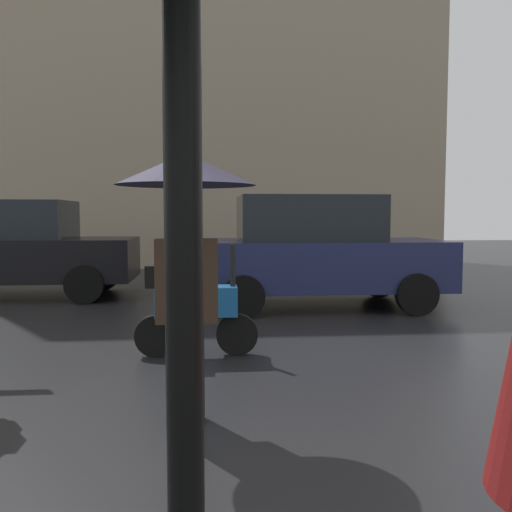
% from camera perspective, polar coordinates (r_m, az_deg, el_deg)
% --- Properties ---
extents(pedestrian_with_umbrella, '(1.02, 1.02, 2.00)m').
position_cam_1_polar(pedestrian_with_umbrella, '(4.04, -7.27, 4.95)').
color(pedestrian_with_umbrella, black).
rests_on(pedestrian_with_umbrella, ground).
extents(parked_scooter, '(1.35, 0.32, 1.23)m').
position_cam_1_polar(parked_scooter, '(6.07, -6.64, -5.21)').
color(parked_scooter, black).
rests_on(parked_scooter, ground).
extents(parked_car_left, '(4.32, 1.97, 1.82)m').
position_cam_1_polar(parked_car_left, '(11.23, -23.88, 0.79)').
color(parked_car_left, black).
rests_on(parked_car_left, ground).
extents(parked_car_right, '(4.13, 2.08, 1.87)m').
position_cam_1_polar(parked_car_right, '(9.27, 6.19, 0.56)').
color(parked_car_right, '#1E234C').
rests_on(parked_car_right, ground).
extents(building_block, '(15.23, 2.91, 13.76)m').
position_cam_1_polar(building_block, '(18.21, -6.90, 21.28)').
color(building_block, gray).
rests_on(building_block, ground).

